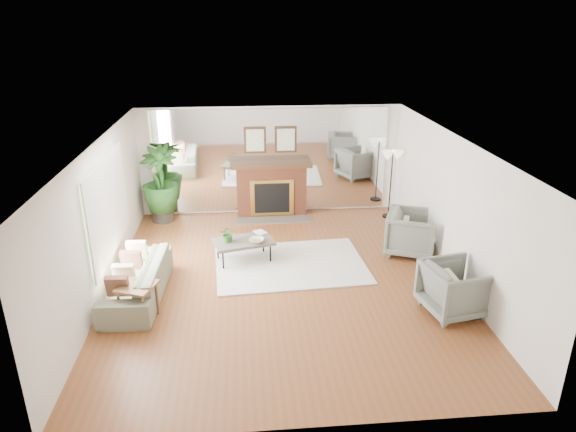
{
  "coord_description": "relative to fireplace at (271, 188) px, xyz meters",
  "views": [
    {
      "loc": [
        -0.63,
        -8.03,
        4.4
      ],
      "look_at": [
        0.15,
        0.6,
        0.99
      ],
      "focal_mm": 32.0,
      "sensor_mm": 36.0,
      "label": 1
    }
  ],
  "objects": [
    {
      "name": "sofa",
      "position": [
        -2.45,
        -3.58,
        -0.35
      ],
      "size": [
        0.92,
        2.15,
        0.62
      ],
      "primitive_type": "imported",
      "rotation": [
        0.0,
        0.0,
        -1.61
      ],
      "color": "gray",
      "rests_on": "ground"
    },
    {
      "name": "wall_right",
      "position": [
        2.99,
        -3.26,
        0.59
      ],
      "size": [
        0.02,
        7.0,
        2.5
      ],
      "primitive_type": "cube",
      "color": "silver",
      "rests_on": "ground"
    },
    {
      "name": "wall_back",
      "position": [
        0.0,
        0.23,
        0.59
      ],
      "size": [
        6.0,
        0.02,
        2.5
      ],
      "primitive_type": "cube",
      "color": "silver",
      "rests_on": "ground"
    },
    {
      "name": "side_table",
      "position": [
        -2.3,
        -4.27,
        -0.17
      ],
      "size": [
        0.66,
        0.66,
        0.58
      ],
      "rotation": [
        0.0,
        0.0,
        -0.35
      ],
      "color": "brown",
      "rests_on": "ground"
    },
    {
      "name": "armchair_back",
      "position": [
        2.6,
        -2.34,
        -0.23
      ],
      "size": [
        1.22,
        1.21,
        0.86
      ],
      "primitive_type": "imported",
      "rotation": [
        0.0,
        0.0,
        1.17
      ],
      "color": "slate",
      "rests_on": "ground"
    },
    {
      "name": "book",
      "position": [
        -0.43,
        -2.15,
        -0.21
      ],
      "size": [
        0.29,
        0.32,
        0.02
      ],
      "primitive_type": "imported",
      "rotation": [
        0.0,
        0.0,
        0.52
      ],
      "color": "brown",
      "rests_on": "coffee_table"
    },
    {
      "name": "coffee_table",
      "position": [
        -0.67,
        -2.42,
        -0.26
      ],
      "size": [
        1.22,
        0.89,
        0.44
      ],
      "rotation": [
        0.0,
        0.0,
        0.25
      ],
      "color": "#5B5048",
      "rests_on": "ground"
    },
    {
      "name": "area_rug",
      "position": [
        0.19,
        -2.67,
        -0.64
      ],
      "size": [
        2.89,
        2.15,
        0.03
      ],
      "primitive_type": "cube",
      "rotation": [
        0.0,
        0.0,
        0.06
      ],
      "color": "white",
      "rests_on": "ground"
    },
    {
      "name": "floor_lamp",
      "position": [
        2.7,
        -0.41,
        0.68
      ],
      "size": [
        0.51,
        0.28,
        1.58
      ],
      "color": "black",
      "rests_on": "ground"
    },
    {
      "name": "potted_ficus",
      "position": [
        -2.5,
        -0.16,
        0.26
      ],
      "size": [
        0.9,
        0.9,
        1.73
      ],
      "color": "black",
      "rests_on": "ground"
    },
    {
      "name": "tabletop_plant",
      "position": [
        -0.95,
        -2.47,
        -0.06
      ],
      "size": [
        0.33,
        0.3,
        0.33
      ],
      "primitive_type": "imported",
      "rotation": [
        0.0,
        0.0,
        0.14
      ],
      "color": "#2C6826",
      "rests_on": "coffee_table"
    },
    {
      "name": "armchair_front",
      "position": [
        2.6,
        -4.52,
        -0.24
      ],
      "size": [
        1.06,
        1.04,
        0.83
      ],
      "primitive_type": "imported",
      "rotation": [
        0.0,
        0.0,
        1.76
      ],
      "color": "slate",
      "rests_on": "ground"
    },
    {
      "name": "fruit_bowl",
      "position": [
        -0.43,
        -2.53,
        -0.19
      ],
      "size": [
        0.31,
        0.31,
        0.07
      ],
      "primitive_type": "imported",
      "rotation": [
        0.0,
        0.0,
        -0.16
      ],
      "color": "brown",
      "rests_on": "coffee_table"
    },
    {
      "name": "fireplace",
      "position": [
        0.0,
        0.0,
        0.0
      ],
      "size": [
        1.85,
        0.83,
        2.05
      ],
      "color": "brown",
      "rests_on": "ground"
    },
    {
      "name": "window_panel",
      "position": [
        -2.96,
        -2.86,
        0.69
      ],
      "size": [
        0.04,
        2.4,
        1.5
      ],
      "primitive_type": "cube",
      "color": "#B2E09E",
      "rests_on": "wall_left"
    },
    {
      "name": "wall_left",
      "position": [
        -2.99,
        -3.26,
        0.59
      ],
      "size": [
        0.02,
        7.0,
        2.5
      ],
      "primitive_type": "cube",
      "color": "silver",
      "rests_on": "ground"
    },
    {
      "name": "ground",
      "position": [
        0.0,
        -3.26,
        -0.66
      ],
      "size": [
        7.0,
        7.0,
        0.0
      ],
      "primitive_type": "plane",
      "color": "brown",
      "rests_on": "ground"
    },
    {
      "name": "mirror_panel",
      "position": [
        0.0,
        0.21,
        0.59
      ],
      "size": [
        5.4,
        0.04,
        2.4
      ],
      "primitive_type": "cube",
      "color": "silver",
      "rests_on": "wall_back"
    }
  ]
}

